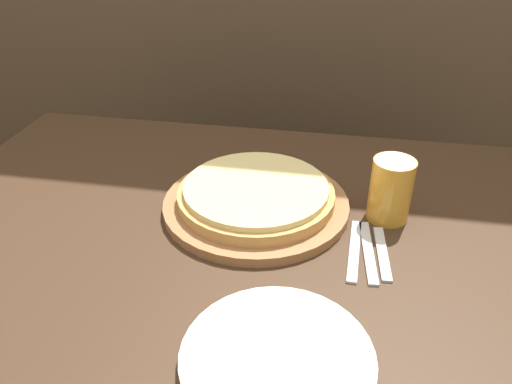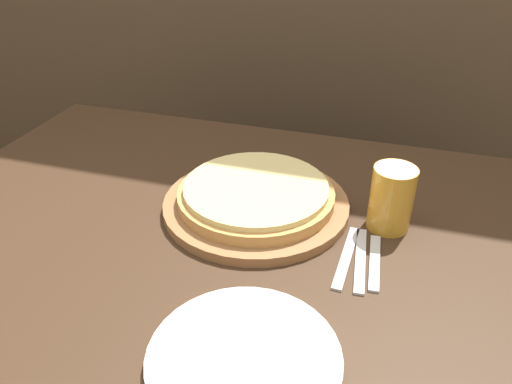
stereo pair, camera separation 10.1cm
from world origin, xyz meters
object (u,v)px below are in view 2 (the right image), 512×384
Objects in this scene: dinner_knife at (360,260)px; spoon at (375,262)px; beer_glass at (392,196)px; pizza_on_board at (256,198)px; fork at (346,257)px; dinner_plate at (244,359)px.

spoon is at bearing 0.00° from dinner_knife.
beer_glass reaches higher than spoon.
dinner_knife and spoon have the same top height.
dinner_knife is at bearing -25.21° from pizza_on_board.
beer_glass is 0.70× the size of dinner_knife.
spoon is at bearing 0.00° from fork.
spoon is (0.03, 0.00, 0.00)m from dinner_knife.
dinner_knife is 0.03m from spoon.
spoon is (0.15, 0.27, -0.01)m from dinner_plate.
beer_glass is at bearing 73.23° from dinner_knife.
dinner_plate is 1.50× the size of fork.
fork is at bearing -116.78° from beer_glass.
dinner_knife is at bearing -106.77° from beer_glass.
pizza_on_board reaches higher than dinner_knife.
dinner_plate is at bearing -112.62° from beer_glass.
pizza_on_board is at bearing 154.79° from dinner_knife.
pizza_on_board is 0.23m from fork.
spoon is (0.25, -0.11, -0.02)m from pizza_on_board.
pizza_on_board is 2.97× the size of beer_glass.
fork is 0.05m from spoon.
dinner_plate is 1.76× the size of spoon.
fork is 1.17× the size of spoon.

